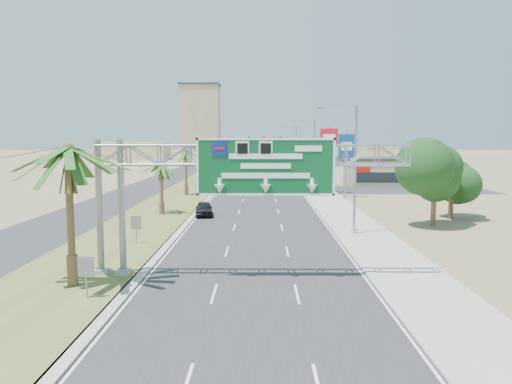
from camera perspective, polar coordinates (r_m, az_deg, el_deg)
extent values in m
plane|color=#8C7A59|center=(17.97, -0.34, -18.44)|extent=(600.00, 600.00, 0.00)
cube|color=#28282B|center=(126.55, 0.49, 2.80)|extent=(12.00, 300.00, 0.02)
cube|color=#9E9B93|center=(126.81, 4.34, 2.81)|extent=(4.00, 300.00, 0.10)
cube|color=#4D5626|center=(126.96, -4.03, 2.82)|extent=(7.00, 300.00, 0.12)
cube|color=#28282B|center=(127.72, -7.17, 2.79)|extent=(8.00, 300.00, 0.02)
cylinder|color=gray|center=(27.63, -15.10, -1.90)|extent=(0.36, 0.36, 7.40)
cylinder|color=gray|center=(27.98, -17.47, -1.88)|extent=(0.36, 0.36, 7.40)
cube|color=#9E9B93|center=(28.32, -14.90, -8.93)|extent=(0.70, 0.70, 0.40)
cube|color=#9E9B93|center=(28.66, -17.24, -8.82)|extent=(0.70, 0.70, 0.40)
cube|color=#084E23|center=(25.89, 1.11, 2.90)|extent=(7.20, 0.12, 3.00)
cube|color=navy|center=(25.87, -4.23, 4.98)|extent=(0.75, 0.03, 0.75)
cone|color=white|center=(25.90, 1.11, 0.35)|extent=(0.56, 0.56, 0.45)
cylinder|color=brown|center=(26.41, -20.45, -2.88)|extent=(0.36, 0.36, 7.00)
cylinder|color=brown|center=(26.94, -20.23, -8.48)|extent=(0.54, 0.54, 1.68)
cylinder|color=brown|center=(49.56, -10.77, 0.31)|extent=(0.36, 0.36, 5.00)
cylinder|color=brown|center=(49.79, -10.72, -1.87)|extent=(0.54, 0.54, 1.20)
cylinder|color=brown|center=(65.23, -8.01, 2.10)|extent=(0.36, 0.36, 5.80)
cylinder|color=brown|center=(65.42, -7.98, 0.17)|extent=(0.54, 0.54, 1.39)
cylinder|color=brown|center=(83.07, -6.15, 2.54)|extent=(0.36, 0.36, 4.50)
cylinder|color=brown|center=(83.20, -6.14, 1.37)|extent=(0.54, 0.54, 1.08)
cylinder|color=brown|center=(101.92, -4.90, 3.42)|extent=(0.36, 0.36, 5.20)
cylinder|color=brown|center=(102.03, -4.89, 2.31)|extent=(0.54, 0.54, 1.25)
cylinder|color=brown|center=(126.81, -3.82, 3.88)|extent=(0.36, 0.36, 4.80)
cylinder|color=brown|center=(126.89, -3.81, 3.05)|extent=(0.54, 0.54, 1.15)
cylinder|color=gray|center=(39.08, 11.28, 2.42)|extent=(0.20, 0.20, 10.00)
cylinder|color=gray|center=(38.84, 9.37, 9.60)|extent=(2.80, 0.12, 0.12)
cube|color=slate|center=(38.65, 7.29, 9.50)|extent=(0.50, 0.22, 0.18)
cylinder|color=#9E9B93|center=(39.67, 11.13, -4.44)|extent=(0.44, 0.44, 0.50)
cylinder|color=gray|center=(68.75, 6.66, 4.08)|extent=(0.20, 0.20, 10.00)
cylinder|color=gray|center=(68.62, 5.54, 8.14)|extent=(2.80, 0.12, 0.12)
cube|color=slate|center=(68.51, 4.36, 8.07)|extent=(0.50, 0.22, 0.18)
cylinder|color=#9E9B93|center=(69.09, 6.61, 0.14)|extent=(0.44, 0.44, 0.50)
cylinder|color=gray|center=(104.61, 4.59, 4.81)|extent=(0.20, 0.20, 10.00)
cylinder|color=gray|center=(104.52, 3.84, 7.47)|extent=(2.80, 0.12, 0.12)
cube|color=slate|center=(104.45, 3.07, 7.42)|extent=(0.50, 0.22, 0.18)
cylinder|color=#9E9B93|center=(104.83, 4.57, 2.21)|extent=(0.44, 0.44, 0.50)
cylinder|color=gray|center=(88.67, 5.10, 3.91)|extent=(0.28, 0.28, 8.00)
cylinder|color=gray|center=(88.35, 1.87, 6.33)|extent=(10.00, 0.18, 0.18)
cube|color=black|center=(88.20, 2.86, 6.06)|extent=(0.32, 0.18, 0.95)
cube|color=black|center=(88.13, 0.90, 6.07)|extent=(0.32, 0.18, 0.95)
cube|color=black|center=(88.15, -0.74, 6.07)|extent=(0.32, 0.18, 0.95)
sphere|color=red|center=(88.08, 2.86, 6.26)|extent=(0.22, 0.22, 0.22)
imported|color=black|center=(88.60, 5.12, 5.85)|extent=(0.16, 0.16, 0.60)
cylinder|color=#9E9B93|center=(88.89, 5.08, 1.53)|extent=(0.56, 0.56, 0.60)
cube|color=tan|center=(85.32, 15.38, 2.28)|extent=(18.00, 10.00, 4.00)
cylinder|color=brown|center=(45.16, 19.64, -1.21)|extent=(0.44, 0.44, 3.90)
sphere|color=#133613|center=(44.91, 19.76, 2.08)|extent=(4.50, 4.50, 4.50)
cylinder|color=brown|center=(49.95, 21.40, -0.95)|extent=(0.44, 0.44, 3.30)
sphere|color=#133613|center=(49.74, 21.50, 1.57)|extent=(3.50, 3.50, 3.50)
cylinder|color=gray|center=(24.64, -18.82, -9.65)|extent=(0.08, 0.08, 1.80)
cube|color=slate|center=(24.46, -18.88, -8.07)|extent=(0.75, 0.06, 0.95)
cylinder|color=gray|center=(36.04, -13.53, -4.51)|extent=(0.08, 0.08, 1.80)
cube|color=slate|center=(35.92, -13.56, -3.42)|extent=(0.75, 0.06, 0.95)
cube|color=gray|center=(268.46, -6.36, 8.29)|extent=(20.00, 16.00, 35.00)
cube|color=tan|center=(182.10, -13.83, 4.60)|extent=(24.00, 14.00, 6.00)
cube|color=tan|center=(159.21, 11.41, 4.27)|extent=(20.00, 12.00, 5.00)
imported|color=black|center=(48.32, -5.97, -1.93)|extent=(2.09, 4.20, 1.38)
imported|color=#6A0C09|center=(68.39, -0.85, 0.54)|extent=(1.91, 4.69, 1.51)
imported|color=gray|center=(92.48, 3.11, 2.01)|extent=(2.84, 5.63, 1.53)
imported|color=black|center=(100.99, -2.52, 2.31)|extent=(2.13, 4.68, 1.33)
cylinder|color=gray|center=(68.12, 8.30, 3.60)|extent=(0.20, 0.20, 8.97)
cube|color=red|center=(68.05, 8.34, 6.19)|extent=(2.33, 1.19, 2.40)
cube|color=white|center=(67.87, 8.36, 6.19)|extent=(1.57, 0.68, 0.84)
cylinder|color=gray|center=(63.82, 10.25, 3.03)|extent=(0.20, 0.20, 8.15)
cube|color=navy|center=(63.74, 10.29, 5.16)|extent=(2.01, 0.36, 3.00)
cube|color=white|center=(63.56, 10.31, 5.16)|extent=(1.40, 0.09, 1.05)
cylinder|color=gray|center=(94.91, 5.90, 3.93)|extent=(0.20, 0.20, 7.60)
cube|color=#AB200D|center=(94.85, 5.92, 5.56)|extent=(2.22, 0.63, 1.80)
cube|color=white|center=(94.67, 5.93, 5.56)|extent=(1.53, 0.28, 0.63)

